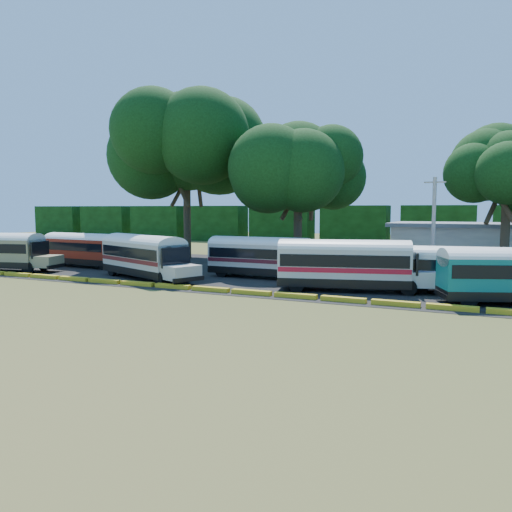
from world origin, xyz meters
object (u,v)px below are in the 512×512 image
at_px(bus_cream_west, 145,254).
at_px(bus_white_red, 347,262).
at_px(tree_west, 186,142).
at_px(bus_red, 84,248).

distance_m(bus_cream_west, bus_white_red, 15.91).
xyz_separation_m(bus_cream_west, tree_west, (-5.67, 15.19, 10.75)).
relative_size(bus_red, bus_white_red, 0.92).
bearing_deg(bus_white_red, bus_red, 158.84).
height_order(bus_white_red, tree_west, tree_west).
relative_size(bus_white_red, tree_west, 0.60).
xyz_separation_m(bus_red, bus_white_red, (26.13, -3.45, 0.12)).
bearing_deg(bus_red, bus_white_red, -2.69).
relative_size(bus_cream_west, tree_west, 0.59).
distance_m(bus_cream_west, tree_west, 19.45).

